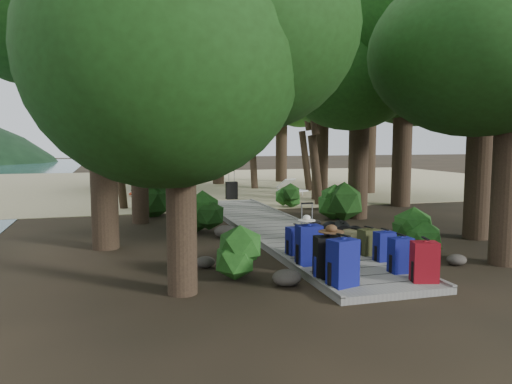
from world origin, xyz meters
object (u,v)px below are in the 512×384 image
object	(u,v)px
backpack_left_c	(309,243)
backpack_right_a	(425,260)
backpack_right_c	(384,245)
backpack_right_b	(401,253)
duffel_right_khaki	(357,239)
backpack_right_d	(368,240)
sun_lounger	(292,187)
backpack_left_b	(327,255)
duffel_right_black	(342,233)
backpack_left_d	(297,239)
kayak	(136,192)
lone_suitcase_on_sand	(232,190)
suitcase_on_boardwalk	(307,243)
backpack_left_a	(343,260)

from	to	relation	value
backpack_left_c	backpack_right_a	bearing A→B (deg)	-48.36
backpack_right_a	backpack_right_c	bearing A→B (deg)	101.20
backpack_right_b	duffel_right_khaki	distance (m)	1.96
backpack_right_a	backpack_right_c	world-z (taller)	backpack_right_a
backpack_left_c	backpack_right_a	distance (m)	2.09
backpack_right_d	sun_lounger	world-z (taller)	backpack_right_d
backpack_left_b	duffel_right_black	size ratio (longest dim) A/B	1.05
backpack_left_b	duffel_right_khaki	size ratio (longest dim) A/B	1.29
backpack_left_d	kayak	bearing A→B (deg)	95.63
backpack_right_b	duffel_right_khaki	xyz separation A→B (m)	(0.19, 1.94, -0.14)
backpack_right_a	lone_suitcase_on_sand	xyz separation A→B (m)	(-0.22, 12.75, -0.11)
suitcase_on_boardwalk	lone_suitcase_on_sand	bearing A→B (deg)	95.99
backpack_left_a	kayak	xyz separation A→B (m)	(-2.51, 15.23, -0.36)
backpack_right_b	backpack_left_b	bearing A→B (deg)	177.77
duffel_right_black	kayak	bearing A→B (deg)	128.20
duffel_right_black	kayak	world-z (taller)	duffel_right_black
backpack_left_c	suitcase_on_boardwalk	world-z (taller)	backpack_left_c
backpack_left_b	backpack_left_c	bearing A→B (deg)	93.10
kayak	backpack_right_c	bearing A→B (deg)	-51.60
suitcase_on_boardwalk	backpack_right_d	bearing A→B (deg)	16.66
backpack_right_a	backpack_right_c	distance (m)	1.45
suitcase_on_boardwalk	backpack_left_d	bearing A→B (deg)	100.23
backpack_left_a	backpack_right_b	distance (m)	1.41
backpack_left_b	duffel_right_black	distance (m)	2.86
backpack_left_d	kayak	xyz separation A→B (m)	(-2.61, 12.95, -0.25)
backpack_left_a	kayak	size ratio (longest dim) A/B	0.27
backpack_left_a	backpack_right_a	distance (m)	1.39
backpack_left_b	backpack_right_b	size ratio (longest dim) A/B	1.14
backpack_left_d	duffel_right_black	bearing A→B (deg)	21.68
backpack_left_c	backpack_right_c	xyz separation A→B (m)	(1.50, -0.12, -0.10)
backpack_right_b	backpack_right_d	bearing A→B (deg)	84.51
backpack_left_d	duffel_right_khaki	distance (m)	1.43
backpack_right_c	backpack_right_b	bearing A→B (deg)	-104.24
backpack_right_d	duffel_right_khaki	world-z (taller)	backpack_right_d
backpack_right_c	sun_lounger	xyz separation A→B (m)	(2.62, 12.22, -0.08)
backpack_left_a	backpack_left_b	bearing A→B (deg)	76.90
backpack_right_d	kayak	bearing A→B (deg)	95.40
backpack_left_b	backpack_right_c	distance (m)	1.72
suitcase_on_boardwalk	sun_lounger	world-z (taller)	suitcase_on_boardwalk
duffel_right_black	backpack_left_b	bearing A→B (deg)	-100.41
backpack_right_b	backpack_right_c	xyz separation A→B (m)	(0.18, 0.83, -0.03)
backpack_right_a	lone_suitcase_on_sand	world-z (taller)	backpack_right_a
backpack_left_c	duffel_right_black	bearing A→B (deg)	47.71
duffel_right_black	sun_lounger	world-z (taller)	sun_lounger
backpack_right_c	lone_suitcase_on_sand	distance (m)	11.31
backpack_right_a	sun_lounger	size ratio (longest dim) A/B	0.36
backpack_left_b	duffel_right_black	xyz separation A→B (m)	(1.46, 2.46, -0.16)
backpack_left_a	backpack_right_d	distance (m)	2.36
duffel_right_khaki	duffel_right_black	distance (m)	0.58
backpack_left_a	sun_lounger	world-z (taller)	backpack_left_a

